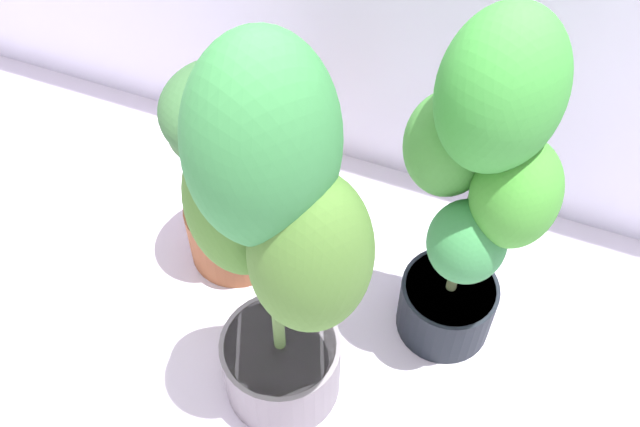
# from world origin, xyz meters

# --- Properties ---
(ground_plane) EXTENTS (8.00, 8.00, 0.00)m
(ground_plane) POSITION_xyz_m (0.00, 0.00, 0.00)
(ground_plane) COLOR silver
(ground_plane) RESTS_ON ground
(potted_plant_back_left) EXTENTS (0.35, 0.33, 0.64)m
(potted_plant_back_left) POSITION_xyz_m (-0.32, 0.41, 0.36)
(potted_plant_back_left) COLOR #955331
(potted_plant_back_left) RESTS_ON ground
(potted_plant_back_right) EXTENTS (0.37, 0.33, 0.98)m
(potted_plant_back_right) POSITION_xyz_m (0.28, 0.38, 0.56)
(potted_plant_back_right) COLOR black
(potted_plant_back_right) RESTS_ON ground
(potted_plant_center) EXTENTS (0.43, 0.34, 1.07)m
(potted_plant_center) POSITION_xyz_m (-0.03, 0.08, 0.60)
(potted_plant_center) COLOR slate
(potted_plant_center) RESTS_ON ground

